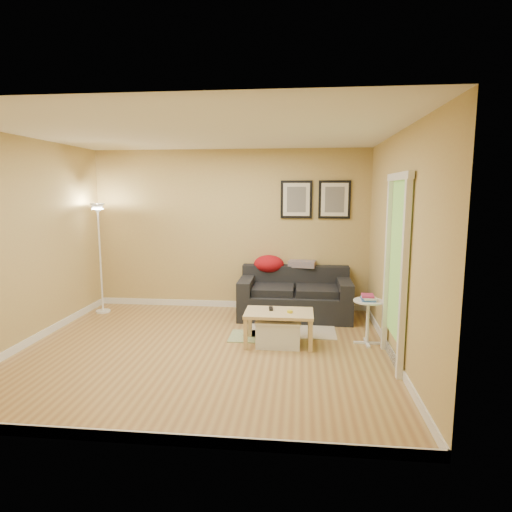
% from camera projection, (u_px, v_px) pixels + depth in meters
% --- Properties ---
extents(floor, '(4.50, 4.50, 0.00)m').
position_uv_depth(floor, '(204.00, 350.00, 5.27)').
color(floor, '#AE884A').
rests_on(floor, ground).
extents(ceiling, '(4.50, 4.50, 0.00)m').
position_uv_depth(ceiling, '(200.00, 132.00, 4.88)').
color(ceiling, white).
rests_on(ceiling, wall_back).
extents(wall_back, '(4.50, 0.00, 4.50)m').
position_uv_depth(wall_back, '(230.00, 230.00, 7.04)').
color(wall_back, tan).
rests_on(wall_back, ground).
extents(wall_front, '(4.50, 0.00, 4.50)m').
position_uv_depth(wall_front, '(140.00, 280.00, 3.11)').
color(wall_front, tan).
rests_on(wall_front, ground).
extents(wall_left, '(0.00, 4.00, 4.00)m').
position_uv_depth(wall_left, '(24.00, 243.00, 5.31)').
color(wall_left, tan).
rests_on(wall_left, ground).
extents(wall_right, '(0.00, 4.00, 4.00)m').
position_uv_depth(wall_right, '(398.00, 248.00, 4.84)').
color(wall_right, tan).
rests_on(wall_right, ground).
extents(baseboard_back, '(4.50, 0.02, 0.10)m').
position_uv_depth(baseboard_back, '(231.00, 304.00, 7.22)').
color(baseboard_back, white).
rests_on(baseboard_back, ground).
extents(baseboard_front, '(4.50, 0.02, 0.10)m').
position_uv_depth(baseboard_front, '(147.00, 438.00, 3.31)').
color(baseboard_front, white).
rests_on(baseboard_front, ground).
extents(baseboard_left, '(0.02, 4.00, 0.10)m').
position_uv_depth(baseboard_left, '(33.00, 340.00, 5.49)').
color(baseboard_left, white).
rests_on(baseboard_left, ground).
extents(baseboard_right, '(0.02, 4.00, 0.10)m').
position_uv_depth(baseboard_right, '(391.00, 353.00, 5.03)').
color(baseboard_right, white).
rests_on(baseboard_right, ground).
extents(sofa, '(1.70, 0.90, 0.75)m').
position_uv_depth(sofa, '(295.00, 293.00, 6.61)').
color(sofa, black).
rests_on(sofa, ground).
extents(red_throw, '(0.48, 0.36, 0.28)m').
position_uv_depth(red_throw, '(269.00, 264.00, 6.91)').
color(red_throw, '#B6101E').
rests_on(red_throw, sofa).
extents(plaid_throw, '(0.45, 0.32, 0.10)m').
position_uv_depth(plaid_throw, '(302.00, 264.00, 6.87)').
color(plaid_throw, tan).
rests_on(plaid_throw, sofa).
extents(framed_print_left, '(0.50, 0.04, 0.60)m').
position_uv_depth(framed_print_left, '(296.00, 200.00, 6.83)').
color(framed_print_left, black).
rests_on(framed_print_left, wall_back).
extents(framed_print_right, '(0.50, 0.04, 0.60)m').
position_uv_depth(framed_print_right, '(334.00, 200.00, 6.77)').
color(framed_print_right, black).
rests_on(framed_print_right, wall_back).
extents(area_rug, '(1.25, 0.85, 0.01)m').
position_uv_depth(area_rug, '(290.00, 328.00, 6.08)').
color(area_rug, beige).
rests_on(area_rug, ground).
extents(green_runner, '(0.70, 0.50, 0.01)m').
position_uv_depth(green_runner, '(256.00, 336.00, 5.74)').
color(green_runner, '#668C4C').
rests_on(green_runner, ground).
extents(coffee_table, '(0.99, 0.79, 0.43)m').
position_uv_depth(coffee_table, '(279.00, 328.00, 5.43)').
color(coffee_table, '#D5B881').
rests_on(coffee_table, ground).
extents(remote_control, '(0.07, 0.16, 0.02)m').
position_uv_depth(remote_control, '(271.00, 309.00, 5.50)').
color(remote_control, black).
rests_on(remote_control, coffee_table).
extents(tape_roll, '(0.07, 0.07, 0.03)m').
position_uv_depth(tape_roll, '(290.00, 312.00, 5.35)').
color(tape_roll, yellow).
rests_on(tape_roll, coffee_table).
extents(storage_bin, '(0.56, 0.41, 0.35)m').
position_uv_depth(storage_bin, '(278.00, 332.00, 5.41)').
color(storage_bin, white).
rests_on(storage_bin, ground).
extents(side_table, '(0.38, 0.38, 0.57)m').
position_uv_depth(side_table, '(368.00, 322.00, 5.44)').
color(side_table, white).
rests_on(side_table, ground).
extents(book_stack, '(0.20, 0.24, 0.07)m').
position_uv_depth(book_stack, '(368.00, 297.00, 5.39)').
color(book_stack, '#315395').
rests_on(book_stack, side_table).
extents(floor_lamp, '(0.23, 0.23, 1.76)m').
position_uv_depth(floor_lamp, '(100.00, 261.00, 6.80)').
color(floor_lamp, white).
rests_on(floor_lamp, ground).
extents(doorway, '(0.12, 1.01, 2.13)m').
position_uv_depth(doorway, '(395.00, 274.00, 4.74)').
color(doorway, white).
rests_on(doorway, ground).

